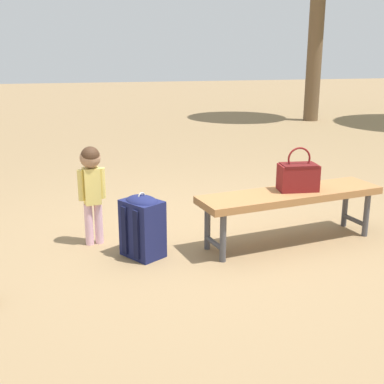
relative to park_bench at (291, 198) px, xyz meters
name	(u,v)px	position (x,y,z in m)	size (l,w,h in m)	color
ground_plane	(208,240)	(0.66, -0.19, -0.39)	(40.00, 40.00, 0.00)	#8C704C
park_bench	(291,198)	(0.00, 0.00, 0.00)	(1.65, 0.69, 0.45)	#9E6B3D
handbag	(298,176)	(-0.06, -0.02, 0.18)	(0.33, 0.20, 0.37)	maroon
child_standing	(91,180)	(1.62, -0.32, 0.16)	(0.22, 0.17, 0.84)	#E5B2C6
backpack_large	(143,225)	(1.25, 0.02, -0.13)	(0.36, 0.39, 0.53)	#191E4C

